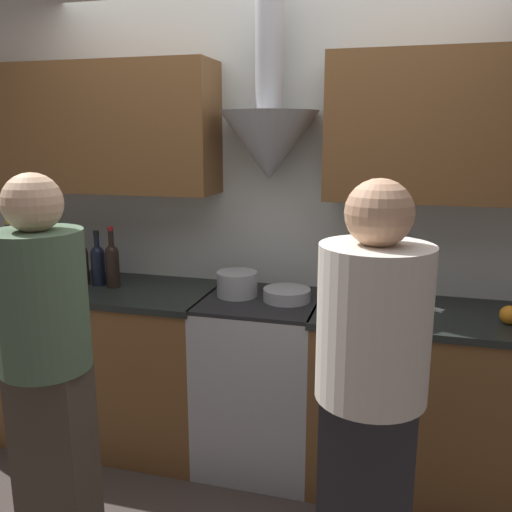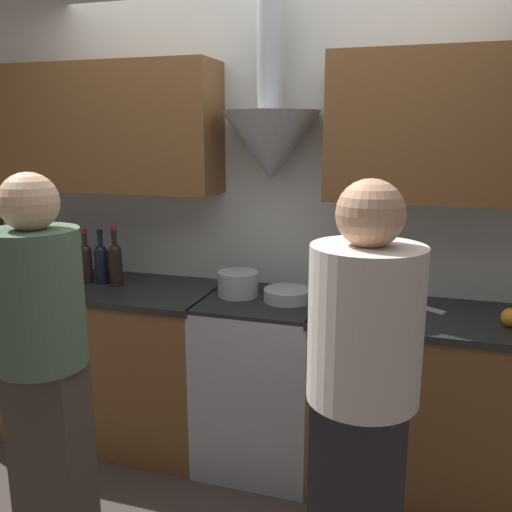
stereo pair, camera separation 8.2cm
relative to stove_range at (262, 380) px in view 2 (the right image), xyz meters
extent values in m
plane|color=#423833|center=(0.00, -0.35, -0.47)|extent=(12.00, 12.00, 0.00)
cube|color=silver|center=(0.00, 0.33, 0.83)|extent=(8.40, 0.06, 2.60)
cone|color=#A8AAAF|center=(0.00, 0.16, 1.24)|extent=(0.51, 0.51, 0.35)
cylinder|color=#A8AAAF|center=(0.00, 0.16, 1.75)|extent=(0.14, 0.14, 0.66)
cube|color=brown|center=(-1.05, 0.15, 1.33)|extent=(1.49, 0.32, 0.70)
cube|color=brown|center=(0.88, 0.15, 1.33)|extent=(1.16, 0.32, 0.70)
cube|color=brown|center=(-1.05, 0.00, -0.02)|extent=(1.49, 0.60, 0.90)
cube|color=black|center=(-1.05, 0.00, 0.44)|extent=(1.52, 0.62, 0.03)
cube|color=brown|center=(0.88, 0.00, -0.02)|extent=(1.16, 0.60, 0.90)
cube|color=black|center=(0.88, 0.00, 0.44)|extent=(1.18, 0.62, 0.03)
cube|color=#A8AAAF|center=(0.00, 0.00, -0.01)|extent=(0.60, 0.60, 0.91)
cube|color=black|center=(0.00, -0.30, -0.05)|extent=(0.42, 0.01, 0.41)
cube|color=black|center=(0.00, 0.00, 0.45)|extent=(0.60, 0.60, 0.02)
cube|color=#A8AAAF|center=(0.00, 0.27, 0.39)|extent=(0.60, 0.06, 0.10)
cylinder|color=black|center=(-1.64, 0.02, 0.57)|extent=(0.07, 0.07, 0.21)
sphere|color=black|center=(-1.64, 0.02, 0.67)|extent=(0.07, 0.07, 0.07)
cylinder|color=black|center=(-1.64, 0.02, 0.74)|extent=(0.03, 0.03, 0.10)
cylinder|color=black|center=(-1.64, 0.02, 0.80)|extent=(0.03, 0.03, 0.02)
cylinder|color=black|center=(-1.55, 0.02, 0.56)|extent=(0.07, 0.07, 0.20)
sphere|color=black|center=(-1.55, 0.02, 0.66)|extent=(0.07, 0.07, 0.07)
cylinder|color=black|center=(-1.55, 0.02, 0.73)|extent=(0.03, 0.03, 0.10)
cylinder|color=gold|center=(-1.55, 0.02, 0.79)|extent=(0.03, 0.03, 0.02)
cylinder|color=black|center=(-1.44, 0.01, 0.56)|extent=(0.07, 0.07, 0.20)
sphere|color=black|center=(-1.44, 0.01, 0.67)|extent=(0.07, 0.07, 0.07)
cylinder|color=black|center=(-1.44, 0.01, 0.73)|extent=(0.03, 0.03, 0.09)
cylinder|color=#234C33|center=(-1.44, 0.01, 0.78)|extent=(0.03, 0.03, 0.02)
cylinder|color=black|center=(-1.34, 0.01, 0.56)|extent=(0.07, 0.07, 0.19)
sphere|color=black|center=(-1.34, 0.01, 0.65)|extent=(0.07, 0.07, 0.07)
cylinder|color=black|center=(-1.34, 0.01, 0.72)|extent=(0.03, 0.03, 0.10)
cylinder|color=maroon|center=(-1.34, 0.01, 0.79)|extent=(0.03, 0.03, 0.02)
cylinder|color=black|center=(-1.25, 0.01, 0.56)|extent=(0.08, 0.08, 0.19)
sphere|color=black|center=(-1.25, 0.01, 0.65)|extent=(0.08, 0.08, 0.08)
cylinder|color=black|center=(-1.25, 0.01, 0.72)|extent=(0.03, 0.03, 0.10)
cylinder|color=black|center=(-1.25, 0.01, 0.78)|extent=(0.03, 0.03, 0.02)
cylinder|color=black|center=(-1.15, 0.00, 0.56)|extent=(0.07, 0.07, 0.19)
sphere|color=black|center=(-1.15, 0.00, 0.65)|extent=(0.07, 0.07, 0.07)
cylinder|color=black|center=(-1.15, 0.00, 0.71)|extent=(0.03, 0.03, 0.09)
cylinder|color=black|center=(-1.15, 0.00, 0.77)|extent=(0.03, 0.03, 0.02)
cylinder|color=black|center=(-1.05, 0.00, 0.56)|extent=(0.07, 0.07, 0.19)
sphere|color=black|center=(-1.05, 0.00, 0.65)|extent=(0.07, 0.07, 0.07)
cylinder|color=black|center=(-1.05, 0.00, 0.71)|extent=(0.03, 0.03, 0.09)
cylinder|color=maroon|center=(-1.05, 0.00, 0.77)|extent=(0.03, 0.03, 0.02)
cylinder|color=black|center=(-0.96, 0.02, 0.56)|extent=(0.08, 0.08, 0.19)
sphere|color=black|center=(-0.96, 0.02, 0.65)|extent=(0.07, 0.07, 0.07)
cylinder|color=black|center=(-0.96, 0.02, 0.71)|extent=(0.03, 0.03, 0.08)
cylinder|color=black|center=(-0.96, 0.02, 0.76)|extent=(0.03, 0.03, 0.02)
cylinder|color=black|center=(-0.86, 0.00, 0.56)|extent=(0.08, 0.08, 0.20)
sphere|color=black|center=(-0.86, 0.00, 0.66)|extent=(0.07, 0.07, 0.07)
cylinder|color=black|center=(-0.86, 0.00, 0.73)|extent=(0.03, 0.03, 0.10)
cylinder|color=maroon|center=(-0.86, 0.00, 0.79)|extent=(0.03, 0.03, 0.02)
cylinder|color=#A8AAAF|center=(-0.14, 0.02, 0.53)|extent=(0.22, 0.22, 0.13)
cylinder|color=#A8AAAF|center=(0.14, 0.00, 0.49)|extent=(0.24, 0.24, 0.06)
sphere|color=orange|center=(1.18, -0.08, 0.50)|extent=(0.09, 0.09, 0.09)
cylinder|color=#A8AAAF|center=(0.47, 0.05, 0.51)|extent=(0.16, 0.16, 0.09)
cube|color=silver|center=(0.84, 0.06, 0.47)|extent=(0.14, 0.10, 0.01)
cube|color=black|center=(0.75, 0.12, 0.47)|extent=(0.09, 0.06, 0.01)
cube|color=#473D33|center=(-0.57, -1.00, -0.01)|extent=(0.28, 0.18, 0.92)
cylinder|color=#4C664C|center=(-0.57, -1.00, 0.71)|extent=(0.33, 0.33, 0.52)
sphere|color=#E0B28E|center=(-0.57, -1.00, 1.07)|extent=(0.21, 0.21, 0.21)
cylinder|color=silver|center=(0.62, -0.91, 0.70)|extent=(0.37, 0.37, 0.52)
sphere|color=tan|center=(0.62, -0.91, 1.06)|extent=(0.22, 0.22, 0.22)
camera|label=1|loc=(0.69, -2.62, 1.30)|focal=38.00mm
camera|label=2|loc=(0.77, -2.60, 1.30)|focal=38.00mm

